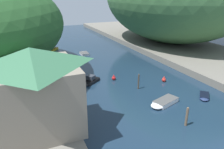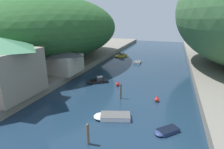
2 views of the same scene
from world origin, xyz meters
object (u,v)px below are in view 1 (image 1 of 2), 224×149
at_px(boat_far_upstream, 89,81).
at_px(channel_buoy_far, 114,78).
at_px(boat_cabin_cruiser, 163,103).
at_px(channel_buoy_near, 164,80).
at_px(boat_mid_channel, 204,97).
at_px(boat_yellow_tender, 51,49).
at_px(waterfront_building, 34,88).
at_px(boat_navy_launch, 84,53).
at_px(boathouse_shed, 35,67).
at_px(person_on_quay, 58,102).

height_order(boat_far_upstream, channel_buoy_far, boat_far_upstream).
relative_size(boat_cabin_cruiser, channel_buoy_near, 4.79).
height_order(boat_mid_channel, boat_far_upstream, boat_far_upstream).
height_order(boat_yellow_tender, channel_buoy_near, boat_yellow_tender).
bearing_deg(channel_buoy_near, boat_far_upstream, 158.82).
distance_m(waterfront_building, boat_far_upstream, 16.44).
bearing_deg(channel_buoy_far, boat_navy_launch, 89.86).
height_order(waterfront_building, boat_far_upstream, waterfront_building).
distance_m(boat_mid_channel, boat_cabin_cruiser, 6.94).
height_order(boat_cabin_cruiser, channel_buoy_near, channel_buoy_near).
relative_size(boat_far_upstream, channel_buoy_far, 4.29).
bearing_deg(channel_buoy_near, boat_cabin_cruiser, -126.43).
bearing_deg(boat_mid_channel, boathouse_shed, 15.68).
xyz_separation_m(channel_buoy_far, person_on_quay, (-11.41, -9.05, 1.87)).
bearing_deg(channel_buoy_far, boat_mid_channel, -51.27).
xyz_separation_m(boat_mid_channel, boat_yellow_tender, (-16.77, 37.73, 0.19)).
bearing_deg(boat_mid_channel, channel_buoy_far, -5.99).
bearing_deg(waterfront_building, boat_cabin_cruiser, 2.09).
relative_size(boat_mid_channel, channel_buoy_far, 2.88).
bearing_deg(boat_yellow_tender, waterfront_building, 121.39).
xyz_separation_m(boat_mid_channel, person_on_quay, (-20.96, 2.86, 2.06)).
bearing_deg(boat_cabin_cruiser, person_on_quay, 63.31).
distance_m(waterfront_building, boat_mid_channel, 24.15).
xyz_separation_m(boat_mid_channel, boat_far_upstream, (-14.05, 12.42, 0.15)).
bearing_deg(boat_yellow_tender, boat_mid_channel, 155.51).
xyz_separation_m(boat_mid_channel, boat_cabin_cruiser, (-6.90, 0.71, 0.10)).
height_order(channel_buoy_near, channel_buoy_far, channel_buoy_near).
bearing_deg(waterfront_building, person_on_quay, 47.28).
bearing_deg(channel_buoy_near, boat_navy_launch, 108.41).
xyz_separation_m(waterfront_building, boat_far_upstream, (9.46, 12.32, -5.38)).
height_order(boathouse_shed, person_on_quay, boathouse_shed).
bearing_deg(boat_navy_launch, boathouse_shed, -124.39).
xyz_separation_m(boathouse_shed, boat_cabin_cruiser, (15.64, -12.10, -3.66)).
relative_size(boat_mid_channel, boat_far_upstream, 0.67).
distance_m(boathouse_shed, boat_far_upstream, 9.23).
xyz_separation_m(boat_far_upstream, person_on_quay, (-6.91, -9.56, 1.91)).
bearing_deg(channel_buoy_near, person_on_quay, -165.96).
relative_size(waterfront_building, boat_far_upstream, 2.02).
xyz_separation_m(boat_cabin_cruiser, channel_buoy_near, (5.13, 6.96, 0.10)).
distance_m(boathouse_shed, channel_buoy_near, 21.69).
bearing_deg(boathouse_shed, boat_far_upstream, -2.56).
height_order(boat_yellow_tender, person_on_quay, person_on_quay).
bearing_deg(boat_yellow_tender, boat_far_upstream, 137.68).
relative_size(boat_mid_channel, boat_cabin_cruiser, 0.60).
distance_m(boat_mid_channel, boat_far_upstream, 18.76).
distance_m(waterfront_building, channel_buoy_far, 19.05).
distance_m(boat_cabin_cruiser, channel_buoy_far, 11.52).
bearing_deg(person_on_quay, waterfront_building, 120.92).
bearing_deg(waterfront_building, boat_yellow_tender, 79.85).
xyz_separation_m(waterfront_building, boat_cabin_cruiser, (16.61, 0.61, -5.44)).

